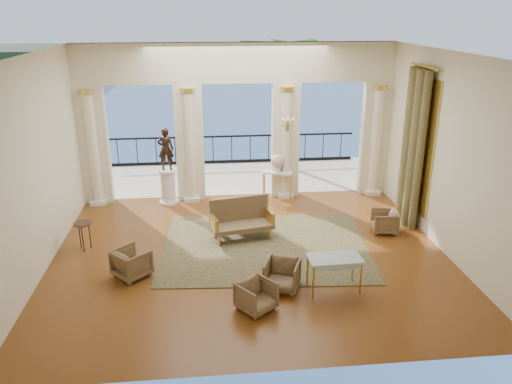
{
  "coord_description": "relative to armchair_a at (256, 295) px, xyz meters",
  "views": [
    {
      "loc": [
        -0.94,
        -10.3,
        5.35
      ],
      "look_at": [
        0.19,
        0.6,
        1.32
      ],
      "focal_mm": 35.0,
      "sensor_mm": 36.0,
      "label": 1
    }
  ],
  "objects": [
    {
      "name": "armchair_d",
      "position": [
        -2.49,
        1.53,
        0.02
      ],
      "size": [
        0.91,
        0.91,
        0.68
      ],
      "primitive_type": "imported",
      "rotation": [
        0.0,
        0.0,
        2.32
      ],
      "color": "#4D3C22",
      "rests_on": "ground"
    },
    {
      "name": "headland",
      "position": [
        -29.9,
        72.25,
        -3.32
      ],
      "size": [
        22.0,
        18.0,
        6.0
      ],
      "primitive_type": "cube",
      "color": "black",
      "rests_on": "sea"
    },
    {
      "name": "armchair_c",
      "position": [
        3.6,
        3.14,
        -0.01
      ],
      "size": [
        0.65,
        0.68,
        0.62
      ],
      "primitive_type": "imported",
      "rotation": [
        0.0,
        0.0,
        -1.72
      ],
      "color": "#4D3C22",
      "rests_on": "ground"
    },
    {
      "name": "statue",
      "position": [
        -1.97,
        5.75,
        1.32
      ],
      "size": [
        0.45,
        0.3,
        1.22
      ],
      "primitive_type": "imported",
      "rotation": [
        0.0,
        0.0,
        3.11
      ],
      "color": "black",
      "rests_on": "pedestal"
    },
    {
      "name": "arcade",
      "position": [
        0.1,
        6.07,
        2.27
      ],
      "size": [
        9.0,
        0.56,
        4.5
      ],
      "color": "#F1E9C4",
      "rests_on": "ground"
    },
    {
      "name": "console_table",
      "position": [
        1.23,
        5.8,
        0.38
      ],
      "size": [
        0.95,
        0.61,
        0.84
      ],
      "rotation": [
        0.0,
        0.0,
        -0.32
      ],
      "color": "silver",
      "rests_on": "ground"
    },
    {
      "name": "pedestal",
      "position": [
        -1.97,
        5.75,
        0.17
      ],
      "size": [
        0.56,
        0.56,
        1.02
      ],
      "color": "silver",
      "rests_on": "ground"
    },
    {
      "name": "game_table",
      "position": [
        1.62,
        0.55,
        0.33
      ],
      "size": [
        1.08,
        0.62,
        0.72
      ],
      "rotation": [
        0.0,
        0.0,
        0.04
      ],
      "color": "#9BB6C6",
      "rests_on": "ground"
    },
    {
      "name": "curtain",
      "position": [
        4.38,
        3.75,
        1.7
      ],
      "size": [
        0.33,
        1.4,
        4.09
      ],
      "color": "#4D4828",
      "rests_on": "ground"
    },
    {
      "name": "sea",
      "position": [
        0.1,
        62.25,
        -6.32
      ],
      "size": [
        160.0,
        160.0,
        0.0
      ],
      "primitive_type": "plane",
      "color": "#315895",
      "rests_on": "ground"
    },
    {
      "name": "armchair_a",
      "position": [
        0.0,
        0.0,
        0.0
      ],
      "size": [
        0.84,
        0.83,
        0.63
      ],
      "primitive_type": "imported",
      "rotation": [
        0.0,
        0.0,
        0.66
      ],
      "color": "#4D3C22",
      "rests_on": "ground"
    },
    {
      "name": "wall_sconce",
      "position": [
        1.5,
        5.76,
        1.91
      ],
      "size": [
        0.3,
        0.11,
        0.33
      ],
      "color": "gold",
      "rests_on": "arcade"
    },
    {
      "name": "armchair_b",
      "position": [
        0.6,
        0.7,
        0.02
      ],
      "size": [
        0.84,
        0.82,
        0.68
      ],
      "primitive_type": "imported",
      "rotation": [
        0.0,
        0.0,
        -0.37
      ],
      "color": "#4D3C22",
      "rests_on": "ground"
    },
    {
      "name": "settee",
      "position": [
        -0.04,
        3.22,
        0.18
      ],
      "size": [
        1.61,
        0.94,
        1.0
      ],
      "rotation": [
        0.0,
        0.0,
        0.21
      ],
      "color": "#4D3C22",
      "rests_on": "ground"
    },
    {
      "name": "room_walls",
      "position": [
        0.1,
        1.13,
        2.56
      ],
      "size": [
        9.0,
        9.0,
        9.0
      ],
      "color": "white",
      "rests_on": "ground"
    },
    {
      "name": "rug",
      "position": [
        0.48,
        2.62,
        -0.31
      ],
      "size": [
        5.09,
        4.1,
        0.02
      ],
      "primitive_type": "cube",
      "rotation": [
        0.0,
        0.0,
        -0.07
      ],
      "color": "#31361D",
      "rests_on": "ground"
    },
    {
      "name": "urn",
      "position": [
        1.23,
        5.8,
        0.82
      ],
      "size": [
        0.39,
        0.39,
        0.52
      ],
      "color": "silver",
      "rests_on": "console_table"
    },
    {
      "name": "balustrade",
      "position": [
        0.1,
        9.65,
        0.09
      ],
      "size": [
        9.0,
        0.06,
        1.03
      ],
      "color": "black",
      "rests_on": "terrace"
    },
    {
      "name": "side_table",
      "position": [
        -3.76,
        2.92,
        0.27
      ],
      "size": [
        0.42,
        0.42,
        0.68
      ],
      "color": "black",
      "rests_on": "ground"
    },
    {
      "name": "palm_tree",
      "position": [
        2.1,
        8.85,
        3.77
      ],
      "size": [
        2.0,
        2.0,
        4.5
      ],
      "color": "#4C3823",
      "rests_on": "terrace"
    },
    {
      "name": "terrace",
      "position": [
        0.1,
        8.05,
        -0.37
      ],
      "size": [
        10.0,
        3.6,
        0.1
      ],
      "primitive_type": "cube",
      "color": "beige",
      "rests_on": "ground"
    },
    {
      "name": "window_frame",
      "position": [
        4.57,
        3.75,
        1.78
      ],
      "size": [
        0.04,
        1.6,
        3.4
      ],
      "primitive_type": "cube",
      "color": "gold",
      "rests_on": "room_walls"
    },
    {
      "name": "floor",
      "position": [
        0.1,
        2.25,
        -0.32
      ],
      "size": [
        9.0,
        9.0,
        0.0
      ],
      "primitive_type": "plane",
      "color": "#52250F",
      "rests_on": "ground"
    }
  ]
}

